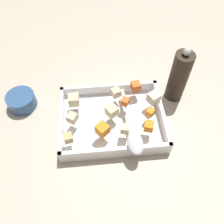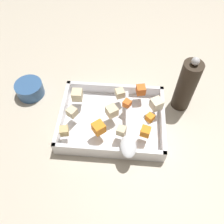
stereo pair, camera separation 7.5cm
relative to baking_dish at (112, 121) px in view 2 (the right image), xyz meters
The scene contains 17 objects.
ground_plane 0.03m from the baking_dish, 17.75° to the left, with size 4.00×4.00×0.00m, color #BCB29E.
baking_dish is the anchor object (origin of this frame).
carrot_chunk_heap_top 0.14m from the baking_dish, 46.95° to the left, with size 0.03×0.03×0.03m, color orange.
carrot_chunk_under_handle 0.08m from the baking_dish, 38.75° to the left, with size 0.02×0.02×0.02m, color orange.
carrot_chunk_far_left 0.13m from the baking_dish, 31.70° to the right, with size 0.03×0.03×0.03m, color orange.
carrot_chunk_far_right 0.13m from the baking_dish, ahead, with size 0.02×0.02×0.02m, color orange.
carrot_chunk_near_right 0.09m from the baking_dish, 118.22° to the right, with size 0.03×0.03×0.03m, color orange.
potato_chunk_mid_left 0.09m from the baking_dish, 63.68° to the right, with size 0.02×0.02×0.02m, color beige.
potato_chunk_mid_right 0.05m from the baking_dish, behind, with size 0.03×0.03×0.03m, color beige.
potato_chunk_near_left 0.14m from the baking_dish, 155.44° to the left, with size 0.03×0.03×0.03m, color beige.
potato_chunk_corner_se 0.09m from the baking_dish, 74.68° to the left, with size 0.03×0.03×0.03m, color beige.
potato_chunk_corner_nw 0.13m from the baking_dish, behind, with size 0.03×0.03×0.03m, color beige.
potato_chunk_corner_ne 0.16m from the baking_dish, 148.98° to the right, with size 0.03×0.03×0.03m, color tan.
parsnip_chunk_near_spoon 0.15m from the baking_dish, 15.54° to the left, with size 0.03×0.03×0.03m, color beige.
serving_spoon 0.12m from the baking_dish, 61.29° to the right, with size 0.05×0.25×0.02m.
pepper_mill 0.26m from the baking_dish, 23.20° to the left, with size 0.06×0.06×0.21m.
small_prep_bowl 0.32m from the baking_dish, 161.01° to the left, with size 0.10×0.10×0.05m, color #33598C.
Camera 2 is at (0.02, -0.44, 0.68)m, focal length 38.70 mm.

